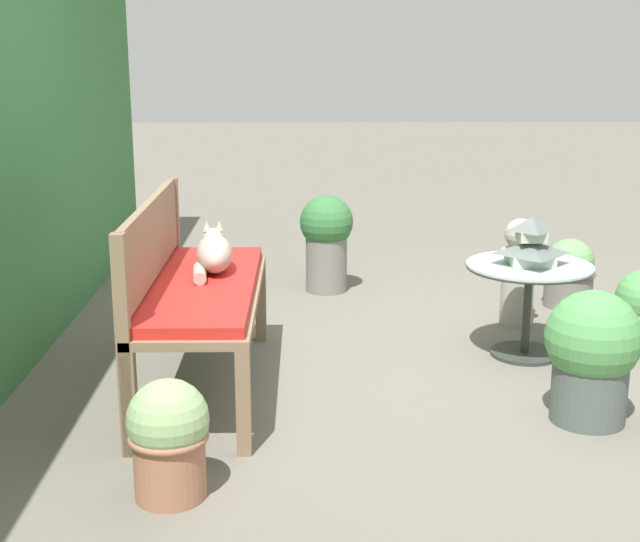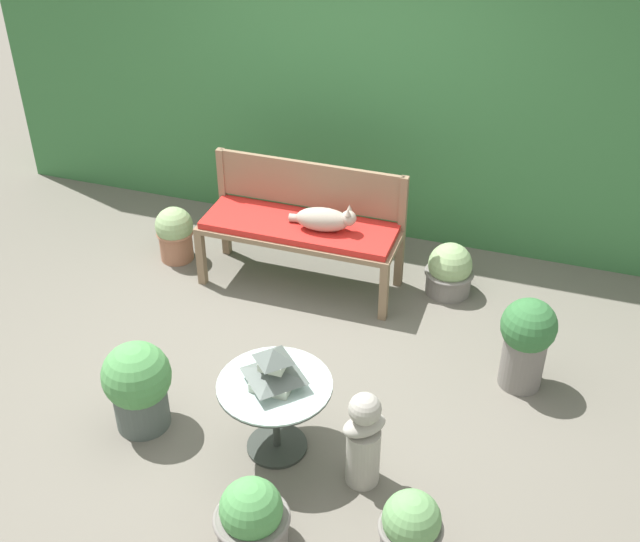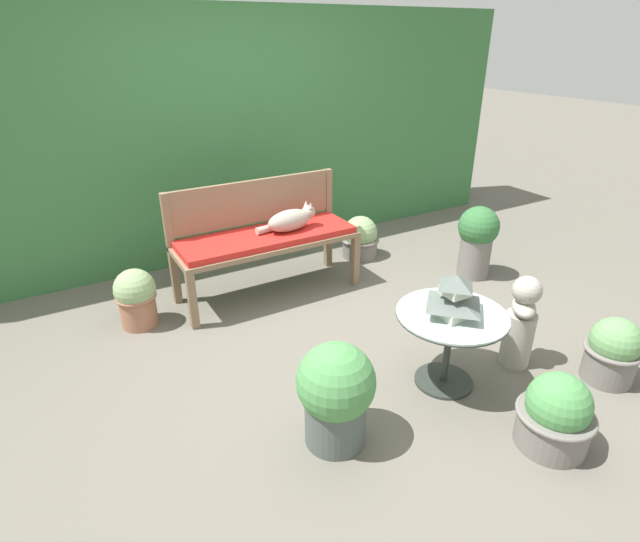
# 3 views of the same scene
# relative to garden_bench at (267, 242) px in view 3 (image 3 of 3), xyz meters

# --- Properties ---
(ground) EXTENTS (30.00, 30.00, 0.00)m
(ground) POSITION_rel_garden_bench_xyz_m (0.12, -0.96, -0.48)
(ground) COLOR #666056
(foliage_hedge_back) EXTENTS (6.40, 0.75, 2.28)m
(foliage_hedge_back) POSITION_rel_garden_bench_xyz_m (0.12, 1.32, 0.66)
(foliage_hedge_back) COLOR #38703D
(foliage_hedge_back) RESTS_ON ground
(garden_bench) EXTENTS (1.52, 0.53, 0.55)m
(garden_bench) POSITION_rel_garden_bench_xyz_m (0.00, 0.00, 0.00)
(garden_bench) COLOR #7F664C
(garden_bench) RESTS_ON ground
(bench_backrest) EXTENTS (1.52, 0.06, 0.94)m
(bench_backrest) POSITION_rel_garden_bench_xyz_m (0.00, 0.24, 0.21)
(bench_backrest) COLOR #7F664C
(bench_backrest) RESTS_ON ground
(cat) EXTENTS (0.53, 0.23, 0.22)m
(cat) POSITION_rel_garden_bench_xyz_m (0.21, -0.03, 0.16)
(cat) COLOR #A89989
(cat) RESTS_ON garden_bench
(patio_table) EXTENTS (0.67, 0.67, 0.51)m
(patio_table) POSITION_rel_garden_bench_xyz_m (0.45, -1.68, -0.07)
(patio_table) COLOR #2D332D
(patio_table) RESTS_ON ground
(pagoda_birdhouse) EXTENTS (0.31, 0.31, 0.26)m
(pagoda_birdhouse) POSITION_rel_garden_bench_xyz_m (0.45, -1.68, 0.14)
(pagoda_birdhouse) COLOR #B2BCA8
(pagoda_birdhouse) RESTS_ON patio_table
(garden_bust) EXTENTS (0.29, 0.29, 0.65)m
(garden_bust) POSITION_rel_garden_bench_xyz_m (1.01, -1.76, -0.15)
(garden_bust) COLOR #A39E93
(garden_bust) RESTS_ON ground
(potted_plant_hedge_corner) EXTENTS (0.38, 0.38, 0.42)m
(potted_plant_hedge_corner) POSITION_rel_garden_bench_xyz_m (1.12, 0.26, -0.29)
(potted_plant_hedge_corner) COLOR slate
(potted_plant_hedge_corner) RESTS_ON ground
(potted_plant_bench_right) EXTENTS (0.36, 0.36, 0.66)m
(potted_plant_bench_right) POSITION_rel_garden_bench_xyz_m (1.78, -0.63, -0.11)
(potted_plant_bench_right) COLOR slate
(potted_plant_bench_right) RESTS_ON ground
(potted_plant_patio_mid) EXTENTS (0.31, 0.31, 0.46)m
(potted_plant_patio_mid) POSITION_rel_garden_bench_xyz_m (-1.08, 0.02, -0.24)
(potted_plant_patio_mid) COLOR #9E664C
(potted_plant_patio_mid) RESTS_ON ground
(potted_plant_table_near) EXTENTS (0.41, 0.41, 0.45)m
(potted_plant_table_near) POSITION_rel_garden_bench_xyz_m (0.58, -2.38, -0.28)
(potted_plant_table_near) COLOR slate
(potted_plant_table_near) RESTS_ON ground
(potted_plant_table_far) EXTENTS (0.42, 0.42, 0.61)m
(potted_plant_table_far) POSITION_rel_garden_bench_xyz_m (-0.42, -1.76, -0.16)
(potted_plant_table_far) COLOR #4C5651
(potted_plant_table_far) RESTS_ON ground
(potted_plant_bench_left) EXTENTS (0.34, 0.34, 0.44)m
(potted_plant_bench_left) POSITION_rel_garden_bench_xyz_m (1.39, -2.19, -0.26)
(potted_plant_bench_left) COLOR slate
(potted_plant_bench_left) RESTS_ON ground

